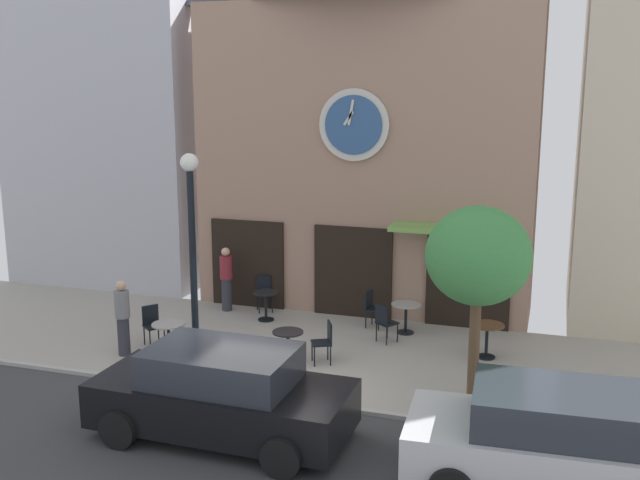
# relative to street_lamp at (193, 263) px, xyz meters

# --- Properties ---
(ground_plane) EXTENTS (27.50, 11.16, 0.13)m
(ground_plane) POSITION_rel_street_lamp_xyz_m (1.74, -1.09, -2.29)
(ground_plane) COLOR #9E998E
(clock_building) EXTENTS (8.57, 3.23, 9.94)m
(clock_building) POSITION_rel_street_lamp_xyz_m (2.11, 5.49, 2.87)
(clock_building) COLOR #9E7A66
(clock_building) RESTS_ON ground_plane
(neighbor_building_left) EXTENTS (5.73, 3.74, 15.30)m
(neighbor_building_left) POSITION_rel_street_lamp_xyz_m (-5.62, 6.36, 5.38)
(neighbor_building_left) COLOR #B2B2BC
(neighbor_building_left) RESTS_ON ground_plane
(street_lamp) EXTENTS (0.36, 0.36, 4.47)m
(street_lamp) POSITION_rel_street_lamp_xyz_m (0.00, 0.00, 0.00)
(street_lamp) COLOR black
(street_lamp) RESTS_ON ground_plane
(street_tree) EXTENTS (1.88, 1.69, 3.71)m
(street_tree) POSITION_rel_street_lamp_xyz_m (5.60, 0.05, 0.52)
(street_tree) COLOR brown
(street_tree) RESTS_ON ground_plane
(cafe_table_center_right) EXTENTS (0.71, 0.71, 0.73)m
(cafe_table_center_right) POSITION_rel_street_lamp_xyz_m (-0.94, 0.55, -1.75)
(cafe_table_center_right) COLOR black
(cafe_table_center_right) RESTS_ON ground_plane
(cafe_table_leftmost) EXTENTS (0.61, 0.61, 0.73)m
(cafe_table_leftmost) POSITION_rel_street_lamp_xyz_m (0.15, 3.46, -1.79)
(cafe_table_leftmost) COLOR black
(cafe_table_leftmost) RESTS_ON ground_plane
(cafe_table_near_curb) EXTENTS (0.65, 0.65, 0.76)m
(cafe_table_near_curb) POSITION_rel_street_lamp_xyz_m (1.72, 0.78, -1.76)
(cafe_table_near_curb) COLOR black
(cafe_table_near_curb) RESTS_ON ground_plane
(cafe_table_rightmost) EXTENTS (0.70, 0.70, 0.72)m
(cafe_table_rightmost) POSITION_rel_street_lamp_xyz_m (3.65, 3.57, -1.76)
(cafe_table_rightmost) COLOR black
(cafe_table_rightmost) RESTS_ON ground_plane
(cafe_table_center_left) EXTENTS (0.72, 0.72, 0.75)m
(cafe_table_center_left) POSITION_rel_street_lamp_xyz_m (5.62, 2.53, -1.73)
(cafe_table_center_left) COLOR black
(cafe_table_center_left) RESTS_ON ground_plane
(cafe_chair_curbside) EXTENTS (0.56, 0.56, 0.90)m
(cafe_chair_curbside) POSITION_rel_street_lamp_xyz_m (3.32, 2.78, -1.74)
(cafe_chair_curbside) COLOR black
(cafe_chair_curbside) RESTS_ON ground_plane
(cafe_chair_near_tree) EXTENTS (0.55, 0.55, 0.90)m
(cafe_chair_near_tree) POSITION_rel_street_lamp_xyz_m (-0.20, 4.20, -1.74)
(cafe_chair_near_tree) COLOR black
(cafe_chair_near_tree) RESTS_ON ground_plane
(cafe_chair_corner) EXTENTS (0.56, 0.56, 0.90)m
(cafe_chair_corner) POSITION_rel_street_lamp_xyz_m (-1.63, 1.06, -1.74)
(cafe_chair_corner) COLOR black
(cafe_chair_corner) RESTS_ON ground_plane
(cafe_chair_right_end) EXTENTS (0.48, 0.48, 0.90)m
(cafe_chair_right_end) POSITION_rel_street_lamp_xyz_m (2.79, 3.76, -1.74)
(cafe_chair_right_end) COLOR black
(cafe_chair_right_end) RESTS_ON ground_plane
(cafe_chair_facing_wall) EXTENTS (0.54, 0.54, 0.90)m
(cafe_chair_facing_wall) POSITION_rel_street_lamp_xyz_m (2.41, 1.17, -1.74)
(cafe_chair_facing_wall) COLOR black
(cafe_chair_facing_wall) RESTS_ON ground_plane
(pedestrian_maroon) EXTENTS (0.43, 0.43, 1.67)m
(pedestrian_maroon) POSITION_rel_street_lamp_xyz_m (-1.12, 3.91, -1.41)
(pedestrian_maroon) COLOR #2D2D38
(pedestrian_maroon) RESTS_ON ground_plane
(pedestrian_grey) EXTENTS (0.37, 0.37, 1.67)m
(pedestrian_grey) POSITION_rel_street_lamp_xyz_m (-1.89, 0.29, -1.41)
(pedestrian_grey) COLOR #2D2D38
(pedestrian_grey) RESTS_ON ground_plane
(parked_car_black) EXTENTS (4.33, 2.08, 1.55)m
(parked_car_black) POSITION_rel_street_lamp_xyz_m (1.77, -2.51, -1.51)
(parked_car_black) COLOR black
(parked_car_black) RESTS_ON ground_plane
(parked_car_silver) EXTENTS (4.39, 2.20, 1.55)m
(parked_car_silver) POSITION_rel_street_lamp_xyz_m (7.08, -2.58, -1.51)
(parked_car_silver) COLOR #B7BABF
(parked_car_silver) RESTS_ON ground_plane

